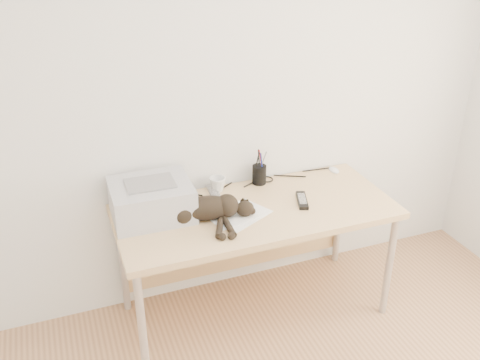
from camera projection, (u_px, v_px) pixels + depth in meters
name	position (u px, v px, depth m)	size (l,w,h in m)	color
wall_back	(234.00, 96.00, 3.10)	(3.50, 3.50, 0.00)	silver
desk	(250.00, 221.00, 3.19)	(1.60, 0.70, 0.74)	tan
printer	(151.00, 200.00, 2.95)	(0.44, 0.38, 0.21)	#AFAFB4
papers	(238.00, 214.00, 2.99)	(0.39, 0.33, 0.01)	white
cat	(203.00, 210.00, 2.92)	(0.63, 0.36, 0.15)	black
mug	(218.00, 184.00, 3.23)	(0.10, 0.10, 0.09)	white
pen_cup	(259.00, 174.00, 3.31)	(0.09, 0.09, 0.22)	black
remote_grey	(214.00, 193.00, 3.21)	(0.05, 0.19, 0.02)	gray
remote_black	(302.00, 200.00, 3.12)	(0.05, 0.19, 0.02)	black
mouse	(334.00, 169.00, 3.49)	(0.06, 0.10, 0.03)	white
cable_tangle	(237.00, 184.00, 3.31)	(1.36, 0.08, 0.01)	black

